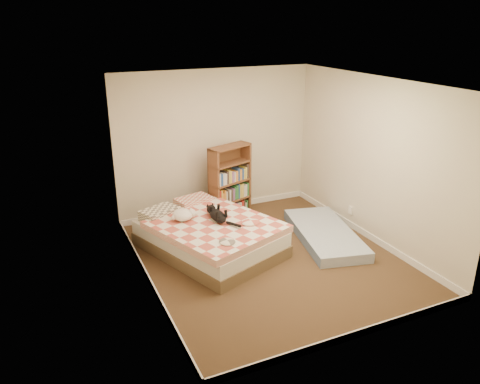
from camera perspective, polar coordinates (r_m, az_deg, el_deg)
name	(u,v)px	position (r m, az deg, el deg)	size (l,w,h in m)	color
room	(270,180)	(6.37, 3.72, 1.45)	(3.51, 4.01, 2.51)	#442A1D
bed	(209,234)	(7.00, -3.85, -5.17)	(2.03, 2.39, 0.54)	brown
bookshelf	(230,190)	(8.04, -1.28, 0.25)	(0.85, 0.50, 1.28)	brown
floor_mattress	(325,234)	(7.49, 10.30, -5.07)	(0.81, 1.79, 0.16)	#6885AD
black_cat	(217,215)	(6.87, -2.82, -2.78)	(0.24, 0.74, 0.17)	black
white_dog	(183,215)	(6.89, -6.92, -2.78)	(0.42, 0.43, 0.16)	white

